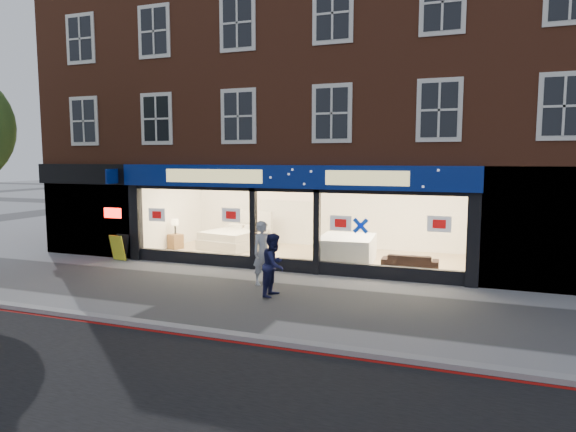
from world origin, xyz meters
The scene contains 12 objects.
ground centered at (0.00, 0.00, 0.00)m, with size 120.00×120.00×0.00m, color gray.
kerb_line centered at (0.00, -3.10, 0.01)m, with size 60.00×0.10×0.01m, color #8C0A07.
kerb_stone centered at (0.00, -2.90, 0.06)m, with size 60.00×0.25×0.12m, color gray.
showroom_floor centered at (0.00, 5.25, 0.05)m, with size 11.00×4.50×0.10m, color tan.
building centered at (-0.02, 6.93, 6.67)m, with size 19.00×8.26×10.30m.
display_bed centered at (-3.11, 5.93, 0.47)m, with size 2.33×2.65×1.33m.
bedside_table centered at (-5.10, 4.86, 0.38)m, with size 0.45×0.45×0.55m, color brown.
mattress_stack centered at (1.60, 4.62, 0.53)m, with size 1.88×2.30×0.86m.
sofa centered at (3.70, 4.14, 0.35)m, with size 1.69×0.66×0.49m, color black.
a_board centered at (-5.96, 2.70, 0.45)m, with size 0.58×0.37×0.90m, color yellow.
pedestrian_grey centered at (0.03, 1.30, 0.89)m, with size 0.65×0.43×1.78m, color #AFB2B7.
pedestrian_blue centered at (0.77, 0.27, 0.81)m, with size 0.79×0.61×1.62m, color #181B44.
Camera 1 is at (5.58, -11.62, 3.51)m, focal length 32.00 mm.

